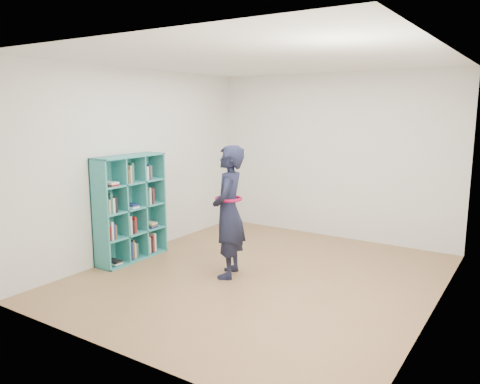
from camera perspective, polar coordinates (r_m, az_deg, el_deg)
The scene contains 9 objects.
floor at distance 5.90m, azimuth 2.50°, elevation -10.23°, with size 4.50×4.50×0.00m, color #946943.
ceiling at distance 5.55m, azimuth 2.72°, elevation 15.79°, with size 4.50×4.50×0.00m, color white.
wall_left at distance 6.81m, azimuth -12.10°, elevation 3.58°, with size 0.02×4.50×2.60m, color white.
wall_right at distance 4.89m, azimuth 23.23°, elevation 0.45°, with size 0.02×4.50×2.60m, color white.
wall_back at distance 7.59m, azimuth 11.27°, elevation 4.27°, with size 4.00×0.02×2.60m, color white.
wall_front at distance 3.84m, azimuth -14.69°, elevation -1.53°, with size 4.00×0.02×2.60m, color white.
bookshelf at distance 6.54m, azimuth -13.36°, elevation -2.06°, with size 0.31×1.08×1.44m.
person at distance 5.70m, azimuth -1.39°, elevation -2.44°, with size 0.58×0.69×1.62m.
smartphone at distance 5.77m, azimuth -2.56°, elevation -1.20°, with size 0.06×0.10×0.14m.
Camera 1 is at (2.80, -4.77, 2.06)m, focal length 35.00 mm.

